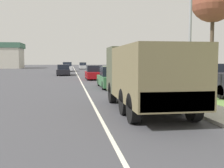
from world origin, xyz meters
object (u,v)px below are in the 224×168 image
car_nearest_ahead (112,78)px  car_farthest_ahead (83,66)px  military_truck (146,74)px  car_second_ahead (94,73)px  car_third_ahead (64,70)px  lamp_post (187,0)px  car_fourth_ahead (67,67)px  pickup_truck (219,80)px

car_nearest_ahead → car_farthest_ahead: bearing=90.2°
military_truck → car_nearest_ahead: 10.00m
car_second_ahead → car_third_ahead: 9.83m
military_truck → car_second_ahead: military_truck is taller
military_truck → car_second_ahead: bearing=91.4°
military_truck → car_second_ahead: 19.28m
car_farthest_ahead → lamp_post: lamp_post is taller
military_truck → car_fourth_ahead: military_truck is taller
lamp_post → car_second_ahead: bearing=99.8°
military_truck → car_fourth_ahead: 42.54m
car_nearest_ahead → car_third_ahead: car_nearest_ahead is taller
car_fourth_ahead → car_farthest_ahead: (3.48, 12.35, -0.07)m
car_third_ahead → pickup_truck: (9.77, -23.87, 0.24)m
car_second_ahead → car_fourth_ahead: size_ratio=0.92×
car_nearest_ahead → lamp_post: size_ratio=0.56×
lamp_post → military_truck: bearing=-142.9°
car_nearest_ahead → pickup_truck: pickup_truck is taller
military_truck → car_farthest_ahead: size_ratio=1.72×
car_nearest_ahead → car_fourth_ahead: size_ratio=1.00×
pickup_truck → lamp_post: bearing=-141.0°
military_truck → car_third_ahead: 28.74m
car_farthest_ahead → pickup_truck: (5.89, -50.15, 0.21)m
car_nearest_ahead → car_fourth_ahead: 32.62m
car_second_ahead → car_fourth_ahead: (-3.07, 23.12, 0.08)m
car_farthest_ahead → pickup_truck: 50.49m
car_fourth_ahead → car_farthest_ahead: car_fourth_ahead is taller
car_third_ahead → car_fourth_ahead: size_ratio=0.96×
car_second_ahead → car_farthest_ahead: (0.41, 35.47, 0.01)m
car_nearest_ahead → car_fourth_ahead: (-3.66, 32.42, 0.05)m
pickup_truck → lamp_post: (-3.29, -2.67, 4.10)m
military_truck → pickup_truck: bearing=38.2°
car_second_ahead → car_fourth_ahead: bearing=97.6°
car_nearest_ahead → car_third_ahead: size_ratio=1.04×
lamp_post → pickup_truck: bearing=39.0°
car_nearest_ahead → lamp_post: lamp_post is taller
car_second_ahead → car_third_ahead: bearing=110.7°
car_nearest_ahead → car_second_ahead: car_nearest_ahead is taller
car_third_ahead → car_fourth_ahead: (0.40, 13.93, 0.10)m
car_second_ahead → military_truck: bearing=-88.6°
lamp_post → car_farthest_ahead: bearing=92.8°
car_third_ahead → car_farthest_ahead: car_farthest_ahead is taller
car_farthest_ahead → lamp_post: bearing=-87.2°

